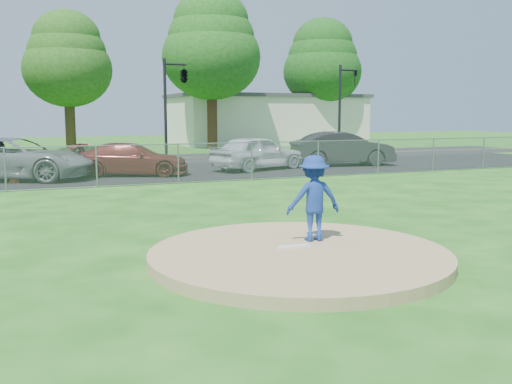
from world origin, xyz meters
TOP-DOWN VIEW (x-y plane):
  - ground at (0.00, 10.00)m, footprint 120.00×120.00m
  - pitchers_mound at (0.00, 0.00)m, footprint 5.40×5.40m
  - pitching_rubber at (0.00, 0.20)m, footprint 0.60×0.15m
  - chain_link_fence at (0.00, 12.00)m, footprint 40.00×0.06m
  - parking_lot at (0.00, 16.50)m, footprint 50.00×8.00m
  - street at (0.00, 24.00)m, footprint 60.00×7.00m
  - commercial_building at (16.00, 38.00)m, footprint 16.40×9.40m
  - tree_center at (-1.00, 34.00)m, footprint 6.16×6.16m
  - tree_right at (9.00, 32.00)m, footprint 7.28×7.28m
  - tree_far_right at (20.00, 35.00)m, footprint 6.72×6.72m
  - traffic_signal_center at (3.97, 22.00)m, footprint 1.42×2.48m
  - traffic_signal_right at (14.24, 22.00)m, footprint 1.28×0.20m
  - pitcher at (0.61, 0.61)m, footprint 1.13×0.74m
  - traffic_cone at (-4.76, 14.67)m, footprint 0.37×0.37m
  - parked_car_gray at (-4.67, 15.63)m, footprint 6.65×5.00m
  - parked_car_darkred at (-0.08, 15.53)m, footprint 5.16×3.53m
  - parked_car_pearl at (5.86, 15.78)m, footprint 5.10×3.33m
  - parked_car_charcoal at (10.69, 16.15)m, footprint 5.44×2.74m

SIDE VIEW (x-z plane):
  - ground at x=0.00m, z-range 0.00..0.00m
  - street at x=0.00m, z-range 0.00..0.01m
  - parking_lot at x=0.00m, z-range 0.00..0.01m
  - pitchers_mound at x=0.00m, z-range 0.00..0.20m
  - pitching_rubber at x=0.00m, z-range 0.20..0.24m
  - traffic_cone at x=-4.76m, z-range 0.01..0.74m
  - parked_car_darkred at x=-0.08m, z-range 0.01..1.40m
  - chain_link_fence at x=0.00m, z-range 0.00..1.50m
  - parked_car_pearl at x=5.86m, z-range 0.01..1.63m
  - parked_car_gray at x=-4.67m, z-range 0.01..1.69m
  - parked_car_charcoal at x=10.69m, z-range 0.01..1.72m
  - pitcher at x=0.61m, z-range 0.20..1.85m
  - commercial_building at x=16.00m, z-range 0.01..4.31m
  - traffic_signal_right at x=14.24m, z-range 0.56..6.16m
  - traffic_signal_center at x=3.97m, z-range 1.81..7.41m
  - tree_center at x=-1.00m, z-range 1.55..11.39m
  - tree_far_right at x=20.00m, z-range 1.69..12.43m
  - tree_right at x=9.00m, z-range 1.83..13.47m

